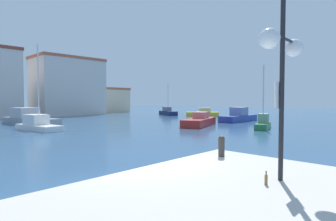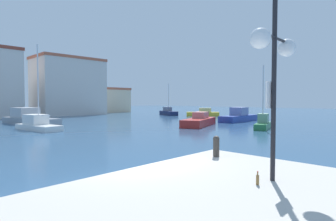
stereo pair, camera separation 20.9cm
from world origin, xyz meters
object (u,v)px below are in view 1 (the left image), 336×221
at_px(sailboat_white_distant_north, 38,124).
at_px(motorboat_red_center_channel, 200,121).
at_px(motorboat_yellow_near_pier, 203,113).
at_px(sailboat_green_far_right, 263,123).
at_px(lamppost, 282,53).
at_px(sailboat_navy_distant_east, 168,112).
at_px(motorboat_grey_behind_lamppost, 29,118).
at_px(bottle, 266,179).
at_px(mooring_bollard, 221,145).
at_px(motorboat_blue_far_left, 239,117).

distance_m(sailboat_white_distant_north, motorboat_red_center_channel, 16.31).
height_order(motorboat_yellow_near_pier, sailboat_green_far_right, sailboat_green_far_right).
relative_size(lamppost, sailboat_navy_distant_east, 0.70).
height_order(sailboat_white_distant_north, sailboat_green_far_right, sailboat_white_distant_north).
xyz_separation_m(motorboat_yellow_near_pier, motorboat_grey_behind_lamppost, (-26.97, 5.26, 0.17)).
bearing_deg(sailboat_green_far_right, bottle, -155.29).
distance_m(motorboat_yellow_near_pier, motorboat_red_center_channel, 17.99).
relative_size(mooring_bollard, motorboat_red_center_channel, 0.09).
bearing_deg(bottle, sailboat_white_distant_north, 79.39).
distance_m(bottle, mooring_bollard, 2.76).
bearing_deg(lamppost, motorboat_red_center_channel, 41.37).
relative_size(motorboat_yellow_near_pier, motorboat_blue_far_left, 0.79).
height_order(bottle, sailboat_white_distant_north, sailboat_white_distant_north).
xyz_separation_m(bottle, motorboat_red_center_channel, (18.58, 15.83, -0.70)).
distance_m(bottle, motorboat_yellow_near_pier, 42.37).
bearing_deg(motorboat_yellow_near_pier, motorboat_grey_behind_lamppost, 168.97).
relative_size(sailboat_white_distant_north, motorboat_grey_behind_lamppost, 0.88).
bearing_deg(sailboat_green_far_right, sailboat_navy_distant_east, 65.41).
height_order(motorboat_yellow_near_pier, motorboat_red_center_channel, motorboat_red_center_channel).
bearing_deg(motorboat_yellow_near_pier, bottle, -141.65).
height_order(bottle, motorboat_red_center_channel, motorboat_red_center_channel).
bearing_deg(lamppost, bottle, 170.07).
xyz_separation_m(sailboat_white_distant_north, motorboat_grey_behind_lamppost, (1.74, 7.46, 0.08)).
bearing_deg(sailboat_green_far_right, motorboat_blue_far_left, 44.33).
distance_m(lamppost, motorboat_yellow_near_pier, 42.16).
bearing_deg(sailboat_green_far_right, lamppost, -154.54).
height_order(motorboat_yellow_near_pier, motorboat_grey_behind_lamppost, motorboat_grey_behind_lamppost).
distance_m(lamppost, sailboat_white_distant_north, 24.71).
height_order(lamppost, mooring_bollard, lamppost).
bearing_deg(motorboat_grey_behind_lamppost, motorboat_blue_far_left, -37.40).
bearing_deg(sailboat_green_far_right, mooring_bollard, -158.85).
distance_m(motorboat_red_center_channel, sailboat_navy_distant_east, 21.16).
distance_m(lamppost, motorboat_red_center_channel, 24.31).
bearing_deg(bottle, mooring_bollard, 51.63).
bearing_deg(bottle, motorboat_yellow_near_pier, 38.35).
distance_m(lamppost, mooring_bollard, 3.46).
height_order(sailboat_white_distant_north, motorboat_grey_behind_lamppost, sailboat_white_distant_north).
bearing_deg(mooring_bollard, motorboat_red_center_channel, 39.02).
bearing_deg(sailboat_white_distant_north, motorboat_yellow_near_pier, 4.40).
bearing_deg(sailboat_navy_distant_east, sailboat_green_far_right, -114.59).
relative_size(bottle, mooring_bollard, 0.43).
distance_m(sailboat_white_distant_north, motorboat_grey_behind_lamppost, 7.66).
distance_m(mooring_bollard, motorboat_red_center_channel, 21.74).
bearing_deg(sailboat_navy_distant_east, motorboat_blue_far_left, -103.94).
height_order(mooring_bollard, sailboat_navy_distant_east, sailboat_navy_distant_east).
xyz_separation_m(motorboat_yellow_near_pier, motorboat_blue_far_left, (-6.30, -10.55, 0.13)).
height_order(bottle, motorboat_yellow_near_pier, motorboat_yellow_near_pier).
bearing_deg(sailboat_green_far_right, sailboat_white_distant_north, 137.37).
bearing_deg(motorboat_yellow_near_pier, sailboat_navy_distant_east, 107.38).
height_order(motorboat_blue_far_left, sailboat_green_far_right, sailboat_green_far_right).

